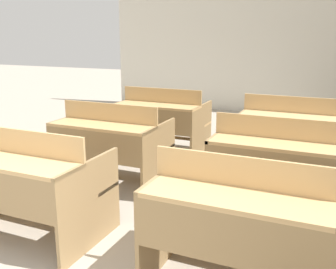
% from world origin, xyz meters
% --- Properties ---
extents(wall_back, '(6.40, 0.06, 2.96)m').
position_xyz_m(wall_back, '(0.00, 7.46, 1.48)').
color(wall_back, beige).
rests_on(wall_back, ground_plane).
extents(bench_front_left, '(1.12, 0.78, 0.88)m').
position_xyz_m(bench_front_left, '(-0.61, 1.60, 0.45)').
color(bench_front_left, '#987A50').
rests_on(bench_front_left, ground_plane).
extents(bench_front_right, '(1.12, 0.78, 0.88)m').
position_xyz_m(bench_front_right, '(1.07, 1.62, 0.45)').
color(bench_front_right, '#94754B').
rests_on(bench_front_right, ground_plane).
extents(bench_second_left, '(1.12, 0.78, 0.88)m').
position_xyz_m(bench_second_left, '(-0.64, 2.86, 0.45)').
color(bench_second_left, olive).
rests_on(bench_second_left, ground_plane).
extents(bench_second_right, '(1.12, 0.78, 0.88)m').
position_xyz_m(bench_second_right, '(1.09, 2.86, 0.45)').
color(bench_second_right, '#93754B').
rests_on(bench_second_right, ground_plane).
extents(bench_third_left, '(1.12, 0.78, 0.88)m').
position_xyz_m(bench_third_left, '(-0.62, 4.14, 0.45)').
color(bench_third_left, olive).
rests_on(bench_third_left, ground_plane).
extents(bench_third_right, '(1.12, 0.78, 0.88)m').
position_xyz_m(bench_third_right, '(1.06, 4.12, 0.45)').
color(bench_third_right, '#997A50').
rests_on(bench_third_right, ground_plane).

